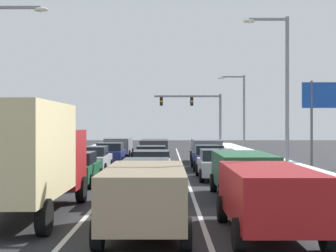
{
  "coord_description": "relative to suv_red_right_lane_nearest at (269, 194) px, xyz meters",
  "views": [
    {
      "loc": [
        0.74,
        -6.68,
        2.73
      ],
      "look_at": [
        0.68,
        30.76,
        2.66
      ],
      "focal_mm": 54.68,
      "sensor_mm": 36.0,
      "label": 1
    }
  ],
  "objects": [
    {
      "name": "ground_plane",
      "position": [
        -3.22,
        14.18,
        -1.02
      ],
      "size": [
        131.0,
        131.0,
        0.0
      ],
      "primitive_type": "plane",
      "color": "#28282B"
    },
    {
      "name": "lane_stripe_between_right_lane_and_center_lane",
      "position": [
        -1.52,
        19.22,
        -1.01
      ],
      "size": [
        0.14,
        55.42,
        0.01
      ],
      "primitive_type": "cube",
      "color": "silver",
      "rests_on": "ground"
    },
    {
      "name": "lane_stripe_between_center_lane_and_left_lane",
      "position": [
        -4.92,
        19.22,
        -1.01
      ],
      "size": [
        0.14,
        55.42,
        0.01
      ],
      "primitive_type": "cube",
      "color": "silver",
      "rests_on": "ground"
    },
    {
      "name": "snow_bank_right_shoulder",
      "position": [
        3.78,
        19.22,
        -0.69
      ],
      "size": [
        2.02,
        55.42,
        0.65
      ],
      "primitive_type": "cube",
      "color": "white",
      "rests_on": "ground"
    },
    {
      "name": "snow_bank_left_shoulder",
      "position": [
        -10.22,
        19.22,
        -0.78
      ],
      "size": [
        1.62,
        55.42,
        0.48
      ],
      "primitive_type": "cube",
      "color": "white",
      "rests_on": "ground"
    },
    {
      "name": "suv_red_right_lane_nearest",
      "position": [
        0.0,
        0.0,
        0.0
      ],
      "size": [
        2.16,
        4.9,
        1.67
      ],
      "color": "maroon",
      "rests_on": "ground"
    },
    {
      "name": "suv_green_right_lane_second",
      "position": [
        0.34,
        6.5,
        0.0
      ],
      "size": [
        2.16,
        4.9,
        1.67
      ],
      "color": "#1E5633",
      "rests_on": "ground"
    },
    {
      "name": "sedan_silver_right_lane_third",
      "position": [
        0.0,
        13.09,
        -0.25
      ],
      "size": [
        2.0,
        4.5,
        1.51
      ],
      "color": "#B7BABF",
      "rests_on": "ground"
    },
    {
      "name": "sedan_navy_right_lane_fourth",
      "position": [
        0.0,
        18.64,
        -0.25
      ],
      "size": [
        2.0,
        4.5,
        1.51
      ],
      "color": "navy",
      "rests_on": "ground"
    },
    {
      "name": "suv_gray_right_lane_fifth",
      "position": [
        0.3,
        24.78,
        0.0
      ],
      "size": [
        2.16,
        4.9,
        1.67
      ],
      "color": "slate",
      "rests_on": "ground"
    },
    {
      "name": "suv_tan_center_lane_nearest",
      "position": [
        -3.05,
        0.09,
        0.0
      ],
      "size": [
        2.16,
        4.9,
        1.67
      ],
      "color": "#937F60",
      "rests_on": "ground"
    },
    {
      "name": "sedan_maroon_center_lane_second",
      "position": [
        -3.26,
        5.81,
        -0.25
      ],
      "size": [
        2.0,
        4.5,
        1.51
      ],
      "color": "maroon",
      "rests_on": "ground"
    },
    {
      "name": "sedan_white_center_lane_third",
      "position": [
        -3.28,
        11.91,
        -0.25
      ],
      "size": [
        2.0,
        4.5,
        1.51
      ],
      "color": "silver",
      "rests_on": "ground"
    },
    {
      "name": "sedan_black_center_lane_fourth",
      "position": [
        -3.45,
        17.5,
        -0.25
      ],
      "size": [
        2.0,
        4.5,
        1.51
      ],
      "color": "black",
      "rests_on": "ground"
    },
    {
      "name": "suv_charcoal_center_lane_fifth",
      "position": [
        -3.46,
        24.58,
        0.0
      ],
      "size": [
        2.16,
        4.9,
        1.67
      ],
      "color": "#38383D",
      "rests_on": "ground"
    },
    {
      "name": "box_truck_left_lane_nearest",
      "position": [
        -6.66,
        2.34,
        0.88
      ],
      "size": [
        2.53,
        7.2,
        3.36
      ],
      "color": "maroon",
      "rests_on": "ground"
    },
    {
      "name": "sedan_green_left_lane_second",
      "position": [
        -6.68,
        10.53,
        -0.25
      ],
      "size": [
        2.0,
        4.5,
        1.51
      ],
      "color": "#1E5633",
      "rests_on": "ground"
    },
    {
      "name": "sedan_silver_left_lane_third",
      "position": [
        -6.85,
        16.73,
        -0.25
      ],
      "size": [
        2.0,
        4.5,
        1.51
      ],
      "color": "#B7BABF",
      "rests_on": "ground"
    },
    {
      "name": "sedan_navy_left_lane_fourth",
      "position": [
        -6.45,
        22.55,
        -0.25
      ],
      "size": [
        2.0,
        4.5,
        1.51
      ],
      "color": "navy",
      "rests_on": "ground"
    },
    {
      "name": "suv_gray_left_lane_fifth",
      "position": [
        -6.55,
        29.59,
        0.0
      ],
      "size": [
        2.16,
        4.9,
        1.67
      ],
      "color": "slate",
      "rests_on": "ground"
    },
    {
      "name": "traffic_light_gantry",
      "position": [
        1.04,
        44.4,
        3.48
      ],
      "size": [
        7.54,
        0.47,
        6.2
      ],
      "color": "slate",
      "rests_on": "ground"
    },
    {
      "name": "street_lamp_right_mid",
      "position": [
        4.04,
        16.7,
        4.29
      ],
      "size": [
        2.66,
        0.36,
        8.96
      ],
      "color": "gray",
      "rests_on": "ground"
    },
    {
      "name": "street_lamp_right_far",
      "position": [
        4.52,
        36.85,
        3.55
      ],
      "size": [
        2.66,
        0.36,
        7.56
      ],
      "color": "gray",
      "rests_on": "ground"
    },
    {
      "name": "street_lamp_left_mid",
      "position": [
        -10.6,
        12.53,
        4.14
      ],
      "size": [
        2.66,
        0.36,
        8.68
      ],
      "color": "gray",
      "rests_on": "ground"
    },
    {
      "name": "roadside_sign_right",
      "position": [
        7.48,
        19.21,
        3.0
      ],
      "size": [
        3.2,
        0.16,
        5.5
      ],
      "color": "#59595B",
      "rests_on": "ground"
    }
  ]
}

